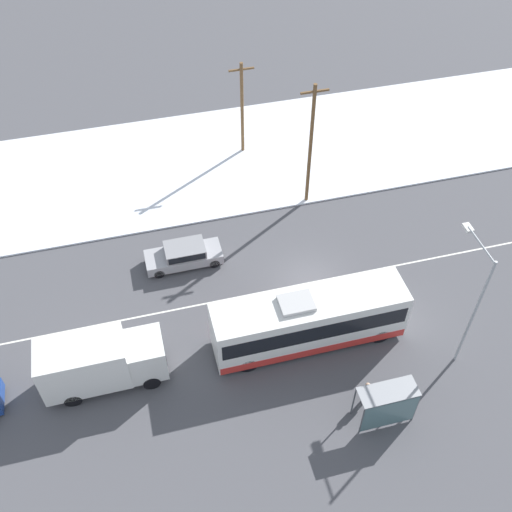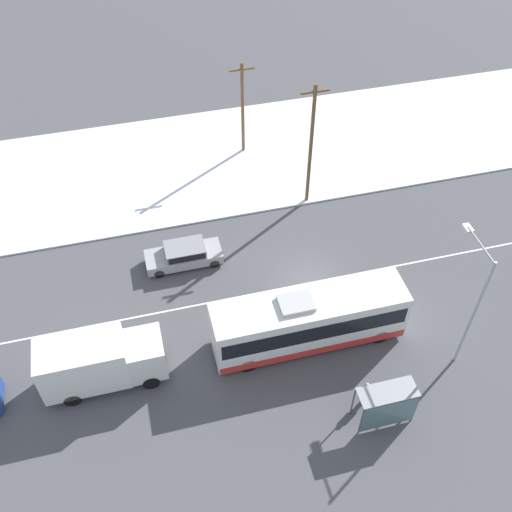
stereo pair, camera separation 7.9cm
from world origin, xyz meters
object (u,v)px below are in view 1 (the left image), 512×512
object	(u,v)px
box_truck	(100,362)
pedestrian_at_stop	(367,390)
streetlamp	(473,293)
utility_pole_roadside	(311,145)
bus_shelter	(389,404)
city_bus	(309,320)
sedan_car	(184,254)
utility_pole_snowlot	(242,107)

from	to	relation	value
box_truck	pedestrian_at_stop	bearing A→B (deg)	-19.54
streetlamp	pedestrian_at_stop	bearing A→B (deg)	-163.49
streetlamp	utility_pole_roadside	world-z (taller)	utility_pole_roadside
pedestrian_at_stop	bus_shelter	distance (m)	1.57
pedestrian_at_stop	bus_shelter	world-z (taller)	bus_shelter
city_bus	sedan_car	size ratio (longest dim) A/B	2.23
city_bus	box_truck	distance (m)	11.21
box_truck	sedan_car	xyz separation A→B (m)	(5.58, 7.41, -0.99)
utility_pole_roadside	utility_pole_snowlot	bearing A→B (deg)	113.61
box_truck	bus_shelter	xyz separation A→B (m)	(13.41, -5.90, -0.11)
sedan_car	box_truck	bearing A→B (deg)	53.02
box_truck	utility_pole_roadside	distance (m)	18.75
streetlamp	utility_pole_roadside	distance (m)	14.53
box_truck	utility_pole_snowlot	world-z (taller)	utility_pole_snowlot
streetlamp	utility_pole_roadside	xyz separation A→B (m)	(-3.87, 14.01, -0.21)
city_bus	streetlamp	size ratio (longest dim) A/B	1.35
bus_shelter	pedestrian_at_stop	bearing A→B (deg)	111.22
pedestrian_at_stop	utility_pole_snowlot	size ratio (longest dim) A/B	0.22
streetlamp	utility_pole_snowlot	size ratio (longest dim) A/B	1.07
bus_shelter	box_truck	bearing A→B (deg)	156.26
utility_pole_roadside	streetlamp	bearing A→B (deg)	-74.55
pedestrian_at_stop	utility_pole_roadside	world-z (taller)	utility_pole_roadside
box_truck	pedestrian_at_stop	size ratio (longest dim) A/B	3.89
utility_pole_roadside	bus_shelter	bearing A→B (deg)	-94.63
sedan_car	bus_shelter	xyz separation A→B (m)	(7.83, -13.31, 0.88)
pedestrian_at_stop	box_truck	bearing A→B (deg)	160.46
city_bus	streetlamp	distance (m)	8.56
box_truck	bus_shelter	distance (m)	14.65
box_truck	utility_pole_snowlot	xyz separation A→B (m)	(11.86, 17.83, 2.07)
streetlamp	utility_pole_snowlot	bearing A→B (deg)	108.18
pedestrian_at_stop	utility_pole_roadside	size ratio (longest dim) A/B	0.18
sedan_car	utility_pole_snowlot	distance (m)	12.55
pedestrian_at_stop	utility_pole_roadside	bearing A→B (deg)	83.13
city_bus	pedestrian_at_stop	bearing A→B (deg)	-69.31
box_truck	sedan_car	size ratio (longest dim) A/B	1.33
streetlamp	box_truck	bearing A→B (deg)	171.26
city_bus	box_truck	xyz separation A→B (m)	(-11.21, 0.11, 0.04)
box_truck	pedestrian_at_stop	distance (m)	13.71
box_truck	sedan_car	distance (m)	9.33
utility_pole_snowlot	pedestrian_at_stop	bearing A→B (deg)	-87.36
utility_pole_roadside	sedan_car	bearing A→B (deg)	-157.96
sedan_car	bus_shelter	bearing A→B (deg)	120.48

